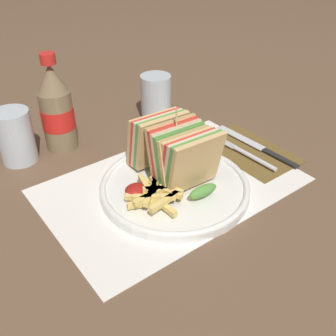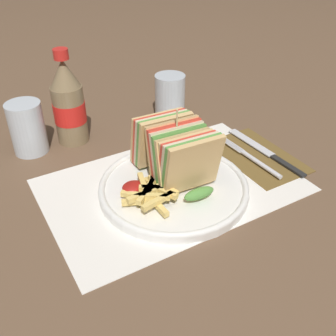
# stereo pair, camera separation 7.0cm
# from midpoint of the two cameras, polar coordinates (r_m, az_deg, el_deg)

# --- Properties ---
(ground_plane) EXTENTS (4.00, 4.00, 0.00)m
(ground_plane) POSITION_cam_midpoint_polar(r_m,az_deg,el_deg) (0.70, 3.60, -4.34)
(ground_plane) COLOR brown
(placemat) EXTENTS (0.46, 0.30, 0.00)m
(placemat) POSITION_cam_midpoint_polar(r_m,az_deg,el_deg) (0.73, 3.31, -2.56)
(placemat) COLOR silver
(placemat) RESTS_ON ground_plane
(plate_main) EXTENTS (0.27, 0.27, 0.02)m
(plate_main) POSITION_cam_midpoint_polar(r_m,az_deg,el_deg) (0.71, 3.67, -2.88)
(plate_main) COLOR white
(plate_main) RESTS_ON ground_plane
(club_sandwich) EXTENTS (0.11, 0.18, 0.14)m
(club_sandwich) POSITION_cam_midpoint_polar(r_m,az_deg,el_deg) (0.69, 4.06, 2.15)
(club_sandwich) COLOR tan
(club_sandwich) RESTS_ON plate_main
(fries_pile) EXTENTS (0.10, 0.11, 0.02)m
(fries_pile) POSITION_cam_midpoint_polar(r_m,az_deg,el_deg) (0.66, 0.70, -3.59)
(fries_pile) COLOR #E5C166
(fries_pile) RESTS_ON plate_main
(ketchup_blob) EXTENTS (0.04, 0.03, 0.01)m
(ketchup_blob) POSITION_cam_midpoint_polar(r_m,az_deg,el_deg) (0.68, -2.14, -2.86)
(ketchup_blob) COLOR maroon
(ketchup_blob) RESTS_ON plate_main
(napkin) EXTENTS (0.13, 0.20, 0.00)m
(napkin) POSITION_cam_midpoint_polar(r_m,az_deg,el_deg) (0.84, 15.10, 1.67)
(napkin) COLOR brown
(napkin) RESTS_ON ground_plane
(fork) EXTENTS (0.02, 0.18, 0.01)m
(fork) POSITION_cam_midpoint_polar(r_m,az_deg,el_deg) (0.81, 14.89, 1.08)
(fork) COLOR silver
(fork) RESTS_ON napkin
(knife) EXTENTS (0.02, 0.21, 0.00)m
(knife) POSITION_cam_midpoint_polar(r_m,az_deg,el_deg) (0.85, 16.35, 2.21)
(knife) COLOR black
(knife) RESTS_ON napkin
(coke_bottle_near) EXTENTS (0.07, 0.07, 0.20)m
(coke_bottle_near) POSITION_cam_midpoint_polar(r_m,az_deg,el_deg) (0.84, -11.92, 9.02)
(coke_bottle_near) COLOR #7A6647
(coke_bottle_near) RESTS_ON ground_plane
(glass_near) EXTENTS (0.07, 0.07, 0.11)m
(glass_near) POSITION_cam_midpoint_polar(r_m,az_deg,el_deg) (0.93, 2.47, 10.12)
(glass_near) COLOR silver
(glass_near) RESTS_ON ground_plane
(glass_far) EXTENTS (0.07, 0.07, 0.11)m
(glass_far) POSITION_cam_midpoint_polar(r_m,az_deg,el_deg) (0.84, -17.43, 5.09)
(glass_far) COLOR silver
(glass_far) RESTS_ON ground_plane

